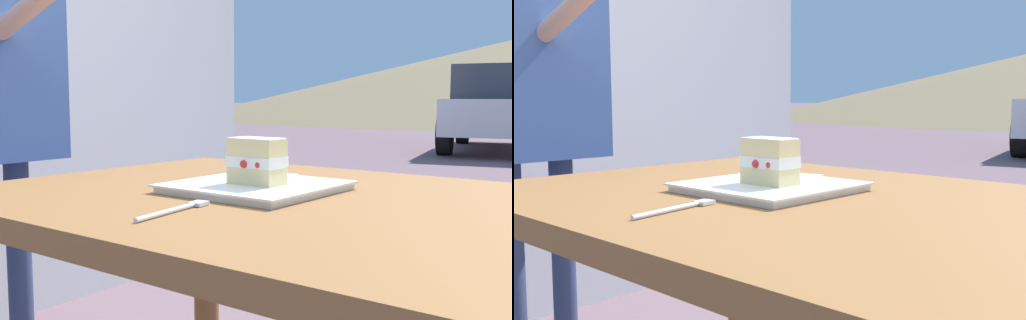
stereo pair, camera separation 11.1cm
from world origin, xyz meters
TOP-DOWN VIEW (x-y plane):
  - patio_table at (0.00, 0.00)m, footprint 1.22×0.83m
  - dessert_plate at (0.10, -0.01)m, footprint 0.28×0.28m
  - cake_slice at (0.09, 0.01)m, footprint 0.10×0.07m
  - dessert_fork at (0.07, 0.23)m, footprint 0.04×0.17m
  - paper_napkin at (0.21, -0.20)m, footprint 0.13×0.10m
  - parked_car_near at (2.51, -10.27)m, footprint 2.55×4.61m
  - distant_hill at (8.11, -31.80)m, footprint 32.95×32.95m

SIDE VIEW (x-z plane):
  - patio_table at x=0.00m, z-range 0.26..1.03m
  - paper_napkin at x=0.21m, z-range 0.77..0.77m
  - dessert_fork at x=0.07m, z-range 0.77..0.78m
  - dessert_plate at x=0.10m, z-range 0.77..0.78m
  - parked_car_near at x=2.51m, z-range 0.04..1.52m
  - cake_slice at x=0.09m, z-range 0.78..0.87m
  - distant_hill at x=8.11m, z-range 0.00..3.85m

